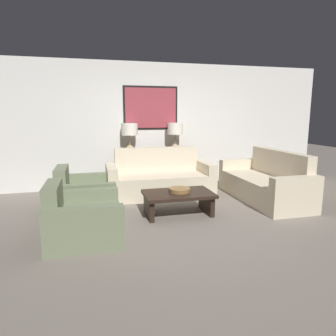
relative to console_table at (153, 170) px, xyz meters
The scene contains 11 objects.
ground_plane 2.15m from the console_table, 90.00° to the right, with size 20.00×20.00×0.00m, color slate.
back_wall 0.99m from the console_table, 90.00° to the left, with size 8.04×0.12×2.65m.
console_table is the anchor object (origin of this frame).
table_lamp_left 0.96m from the console_table, behind, with size 0.33×0.33×0.64m.
table_lamp_right 0.96m from the console_table, ahead, with size 0.33×0.33×0.64m.
couch_by_back_wall 0.63m from the console_table, 90.00° to the right, with size 2.03×0.85×0.91m.
couch_by_side 2.32m from the console_table, 38.11° to the right, with size 0.85×2.03×0.91m.
coffee_table 1.86m from the console_table, 89.20° to the right, with size 1.08×0.68×0.36m.
decorative_bowl 1.83m from the console_table, 88.30° to the right, with size 0.34×0.34×0.06m.
armchair_near_back_wall 1.91m from the console_table, 138.18° to the right, with size 0.91×0.98×0.74m.
armchair_near_camera 2.82m from the console_table, 120.25° to the right, with size 0.91×0.98×0.74m.
Camera 1 is at (-1.25, -4.11, 1.58)m, focal length 32.00 mm.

